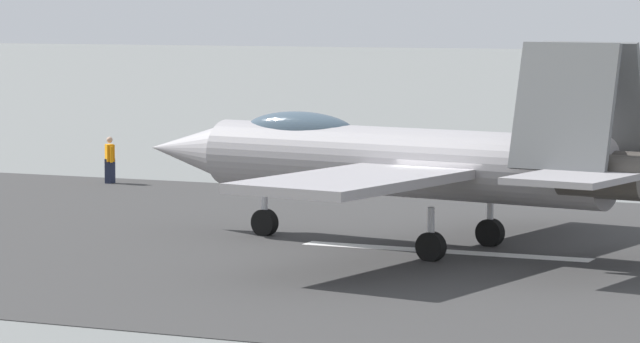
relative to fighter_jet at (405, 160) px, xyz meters
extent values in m
plane|color=slate|center=(-1.37, 0.16, -2.40)|extent=(400.00, 400.00, 0.00)
cube|color=#363535|center=(-1.37, 0.16, -2.39)|extent=(240.00, 26.00, 0.02)
cube|color=white|center=(-1.19, 0.16, -2.38)|extent=(8.00, 0.70, 0.00)
cylinder|color=#969296|center=(0.07, -0.01, -0.08)|extent=(11.93, 3.76, 1.86)
cone|color=#969296|center=(7.23, -1.20, -0.08)|extent=(2.94, 2.00, 1.58)
ellipsoid|color=#3F5160|center=(3.35, -0.56, 0.62)|extent=(3.73, 1.67, 1.10)
cylinder|color=#47423D|center=(-5.80, 1.52, -0.08)|extent=(2.35, 1.45, 1.10)
cylinder|color=#47423D|center=(-5.98, 0.44, -0.08)|extent=(2.35, 1.45, 1.10)
cube|color=#969296|center=(-0.25, 4.16, -0.18)|extent=(4.38, 6.75, 0.24)
cube|color=#969296|center=(-1.58, -3.86, -0.18)|extent=(4.38, 6.75, 0.24)
cube|color=#969296|center=(-5.50, 3.35, 0.02)|extent=(2.83, 3.16, 0.16)
cube|color=#5D6062|center=(-4.85, 1.72, 1.62)|extent=(2.72, 1.36, 3.14)
cube|color=#5D6062|center=(-5.15, -0.06, 1.62)|extent=(2.72, 1.36, 3.14)
cylinder|color=silver|center=(4.55, -0.75, -1.70)|extent=(0.18, 0.18, 1.40)
cylinder|color=black|center=(4.55, -0.75, -2.02)|extent=(0.80, 0.42, 0.76)
cylinder|color=silver|center=(-1.44, 1.86, -1.70)|extent=(0.18, 0.18, 1.40)
cylinder|color=black|center=(-1.44, 1.86, -2.02)|extent=(0.80, 0.42, 0.76)
cylinder|color=silver|center=(-1.97, -1.30, -1.70)|extent=(0.18, 0.18, 1.40)
cylinder|color=black|center=(-1.97, -1.30, -2.02)|extent=(0.80, 0.42, 0.76)
cube|color=#1E2338|center=(15.91, -11.17, -1.95)|extent=(0.24, 0.36, 0.92)
cube|color=orange|center=(15.91, -11.17, -1.27)|extent=(0.50, 0.51, 0.62)
sphere|color=tan|center=(15.91, -11.17, -0.79)|extent=(0.22, 0.22, 0.22)
cylinder|color=orange|center=(16.12, -11.39, -1.31)|extent=(0.10, 0.10, 0.59)
cylinder|color=orange|center=(15.71, -10.95, -1.31)|extent=(0.10, 0.10, 0.59)
cone|color=orange|center=(6.59, -11.61, -2.13)|extent=(0.44, 0.44, 0.55)
camera|label=1|loc=(-16.54, 42.40, 4.12)|focal=96.18mm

